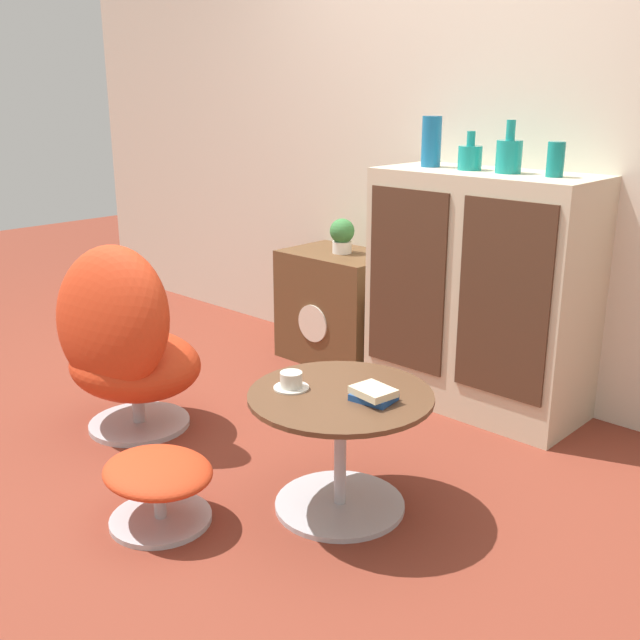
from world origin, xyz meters
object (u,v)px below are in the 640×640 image
(vase_rightmost, at_px, (556,159))
(vase_inner_left, at_px, (470,157))
(ottoman, at_px, (158,480))
(coffee_table, at_px, (340,438))
(book_stack, at_px, (373,394))
(vase_inner_right, at_px, (509,155))
(egg_chair, at_px, (124,343))
(teacup, at_px, (291,382))
(sideboard, at_px, (480,292))
(tv_console, at_px, (339,307))
(vase_leftmost, at_px, (431,142))
(potted_plant, at_px, (342,235))

(vase_rightmost, bearing_deg, vase_inner_left, 180.00)
(ottoman, xyz_separation_m, coffee_table, (0.40, 0.51, 0.11))
(ottoman, distance_m, book_stack, 0.81)
(book_stack, bearing_deg, vase_inner_right, 99.59)
(coffee_table, bearing_deg, egg_chair, -171.51)
(coffee_table, xyz_separation_m, book_stack, (0.13, 0.03, 0.20))
(ottoman, relative_size, vase_inner_left, 2.44)
(vase_inner_right, relative_size, teacup, 1.78)
(sideboard, xyz_separation_m, teacup, (0.01, -1.25, -0.08))
(tv_console, distance_m, teacup, 1.57)
(egg_chair, bearing_deg, book_stack, 8.89)
(coffee_table, height_order, teacup, teacup)
(vase_inner_left, bearing_deg, vase_leftmost, 180.00)
(egg_chair, xyz_separation_m, vase_rightmost, (1.27, 1.33, 0.78))
(tv_console, height_order, coffee_table, tv_console)
(coffee_table, relative_size, vase_inner_right, 2.90)
(vase_rightmost, bearing_deg, tv_console, 179.27)
(vase_inner_right, distance_m, teacup, 1.45)
(tv_console, relative_size, vase_inner_left, 3.57)
(vase_rightmost, bearing_deg, coffee_table, -97.40)
(vase_inner_left, bearing_deg, vase_inner_right, 0.00)
(vase_inner_right, height_order, book_stack, vase_inner_right)
(tv_console, bearing_deg, vase_rightmost, -0.73)
(teacup, relative_size, book_stack, 0.82)
(book_stack, bearing_deg, sideboard, 104.39)
(sideboard, distance_m, vase_rightmost, 0.71)
(ottoman, bearing_deg, vase_inner_left, 85.40)
(potted_plant, height_order, teacup, potted_plant)
(vase_rightmost, distance_m, teacup, 1.47)
(sideboard, distance_m, egg_chair, 1.64)
(vase_leftmost, bearing_deg, ottoman, -87.23)
(ottoman, xyz_separation_m, teacup, (0.24, 0.42, 0.31))
(ottoman, distance_m, potted_plant, 1.89)
(vase_leftmost, xyz_separation_m, teacup, (0.32, -1.25, -0.76))
(vase_leftmost, bearing_deg, coffee_table, -67.66)
(vase_inner_right, bearing_deg, vase_inner_left, -180.00)
(ottoman, xyz_separation_m, vase_inner_left, (0.13, 1.67, 1.01))
(tv_console, relative_size, coffee_table, 0.94)
(vase_inner_right, bearing_deg, tv_console, 179.11)
(egg_chair, height_order, vase_inner_right, vase_inner_right)
(ottoman, relative_size, coffee_table, 0.64)
(egg_chair, bearing_deg, tv_console, 87.70)
(egg_chair, xyz_separation_m, coffee_table, (1.12, 0.17, -0.13))
(vase_inner_right, distance_m, vase_rightmost, 0.22)
(vase_leftmost, bearing_deg, vase_rightmost, 0.00)
(vase_leftmost, xyz_separation_m, potted_plant, (-0.57, 0.02, -0.52))
(teacup, xyz_separation_m, book_stack, (0.28, 0.11, -0.00))
(tv_console, bearing_deg, vase_leftmost, -1.52)
(teacup, bearing_deg, tv_console, 125.54)
(sideboard, distance_m, tv_console, 0.93)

